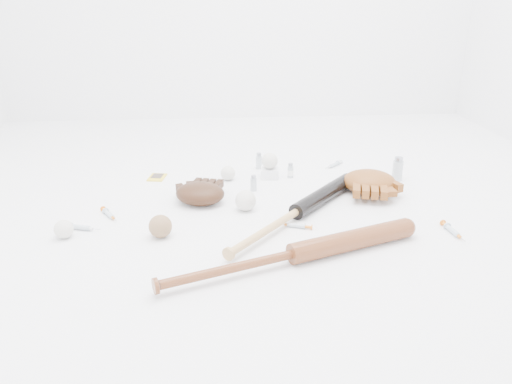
{
  "coord_description": "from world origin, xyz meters",
  "views": [
    {
      "loc": [
        -0.14,
        -1.78,
        0.78
      ],
      "look_at": [
        -0.01,
        0.0,
        0.06
      ],
      "focal_mm": 35.0,
      "sensor_mm": 36.0,
      "label": 1
    }
  ],
  "objects": [
    {
      "name": "baseball_left",
      "position": [
        -0.68,
        -0.22,
        0.03
      ],
      "size": [
        0.06,
        0.06,
        0.06
      ],
      "primitive_type": "sphere",
      "color": "silver",
      "rests_on": "ground"
    },
    {
      "name": "baseball_on_pedestal",
      "position": [
        0.08,
        0.32,
        0.08
      ],
      "size": [
        0.07,
        0.07,
        0.07
      ],
      "primitive_type": "sphere",
      "color": "silver",
      "rests_on": "pedestal"
    },
    {
      "name": "syringe_2",
      "position": [
        0.36,
        0.21,
        0.01
      ],
      "size": [
        0.14,
        0.11,
        0.02
      ],
      "primitive_type": null,
      "rotation": [
        0.0,
        0.0,
        0.63
      ],
      "color": "#ADBCC6",
      "rests_on": "ground"
    },
    {
      "name": "vial_3",
      "position": [
        0.64,
        0.25,
        0.05
      ],
      "size": [
        0.05,
        0.05,
        0.11
      ],
      "primitive_type": "cylinder",
      "color": "#A9B3B9",
      "rests_on": "ground"
    },
    {
      "name": "glove_dark",
      "position": [
        -0.22,
        0.05,
        0.04
      ],
      "size": [
        0.29,
        0.29,
        0.08
      ],
      "primitive_type": null,
      "rotation": [
        0.0,
        0.0,
        -0.28
      ],
      "color": "black",
      "rests_on": "ground"
    },
    {
      "name": "glove_tan",
      "position": [
        0.48,
        0.12,
        0.05
      ],
      "size": [
        0.32,
        0.32,
        0.09
      ],
      "primitive_type": null,
      "rotation": [
        0.0,
        0.0,
        2.89
      ],
      "color": "brown",
      "rests_on": "ground"
    },
    {
      "name": "bat_wood",
      "position": [
        0.08,
        -0.45,
        0.03
      ],
      "size": [
        0.88,
        0.38,
        0.07
      ],
      "primitive_type": null,
      "rotation": [
        0.0,
        0.0,
        0.36
      ],
      "color": "brown",
      "rests_on": "ground"
    },
    {
      "name": "baseball_aged",
      "position": [
        -0.35,
        -0.24,
        0.04
      ],
      "size": [
        0.08,
        0.08,
        0.08
      ],
      "primitive_type": "sphere",
      "color": "olive",
      "rests_on": "ground"
    },
    {
      "name": "syringe_0",
      "position": [
        -0.56,
        -0.05,
        0.01
      ],
      "size": [
        0.1,
        0.14,
        0.02
      ],
      "primitive_type": null,
      "rotation": [
        0.0,
        0.0,
        -1.01
      ],
      "color": "#ADBCC6",
      "rests_on": "ground"
    },
    {
      "name": "syringe_1",
      "position": [
        0.12,
        -0.2,
        0.01
      ],
      "size": [
        0.14,
        0.07,
        0.02
      ],
      "primitive_type": null,
      "rotation": [
        0.0,
        0.0,
        2.81
      ],
      "color": "#ADBCC6",
      "rests_on": "ground"
    },
    {
      "name": "trading_card",
      "position": [
        -0.43,
        0.36,
        0.0
      ],
      "size": [
        0.09,
        0.11,
        0.01
      ],
      "primitive_type": "cube",
      "rotation": [
        0.0,
        0.0,
        -0.17
      ],
      "color": "yellow",
      "rests_on": "ground"
    },
    {
      "name": "syringe_5",
      "position": [
        -0.64,
        -0.16,
        0.01
      ],
      "size": [
        0.16,
        0.07,
        0.02
      ],
      "primitive_type": null,
      "rotation": [
        0.0,
        0.0,
        -0.3
      ],
      "color": "#ADBCC6",
      "rests_on": "ground"
    },
    {
      "name": "bat_dark",
      "position": [
        0.14,
        -0.13,
        0.03
      ],
      "size": [
        0.6,
        0.69,
        0.06
      ],
      "primitive_type": null,
      "rotation": [
        0.0,
        0.0,
        0.86
      ],
      "color": "black",
      "rests_on": "ground"
    },
    {
      "name": "baseball_mid",
      "position": [
        -0.05,
        -0.03,
        0.04
      ],
      "size": [
        0.08,
        0.08,
        0.08
      ],
      "primitive_type": "sphere",
      "color": "silver",
      "rests_on": "ground"
    },
    {
      "name": "pedestal",
      "position": [
        0.08,
        0.32,
        0.02
      ],
      "size": [
        0.08,
        0.08,
        0.04
      ],
      "primitive_type": "cube",
      "rotation": [
        0.0,
        0.0,
        -0.08
      ],
      "color": "white",
      "rests_on": "ground"
    },
    {
      "name": "syringe_3",
      "position": [
        0.66,
        -0.29,
        0.01
      ],
      "size": [
        0.04,
        0.16,
        0.02
      ],
      "primitive_type": null,
      "rotation": [
        0.0,
        0.0,
        -1.48
      ],
      "color": "#ADBCC6",
      "rests_on": "ground"
    },
    {
      "name": "syringe_4",
      "position": [
        0.4,
        0.45,
        0.01
      ],
      "size": [
        0.13,
        0.12,
        0.02
      ],
      "primitive_type": null,
      "rotation": [
        0.0,
        0.0,
        3.88
      ],
      "color": "#ADBCC6",
      "rests_on": "ground"
    },
    {
      "name": "baseball_upper",
      "position": [
        -0.11,
        0.31,
        0.03
      ],
      "size": [
        0.06,
        0.06,
        0.06
      ],
      "primitive_type": "sphere",
      "color": "silver",
      "rests_on": "ground"
    },
    {
      "name": "vial_0",
      "position": [
        0.04,
        0.45,
        0.04
      ],
      "size": [
        0.03,
        0.03,
        0.08
      ],
      "primitive_type": "cylinder",
      "color": "#A9B3B9",
      "rests_on": "ground"
    },
    {
      "name": "vial_2",
      "position": [
        -0.0,
        0.17,
        0.03
      ],
      "size": [
        0.03,
        0.03,
        0.07
      ],
      "primitive_type": "cylinder",
      "color": "#A9B3B9",
      "rests_on": "ground"
    },
    {
      "name": "vial_1",
      "position": [
        0.17,
        0.32,
        0.03
      ],
      "size": [
        0.03,
        0.03,
        0.07
      ],
      "primitive_type": "cylinder",
      "color": "#A9B3B9",
      "rests_on": "ground"
    }
  ]
}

